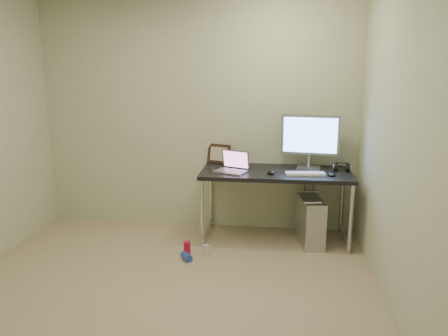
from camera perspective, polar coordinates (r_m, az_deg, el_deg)
floor at (r=3.61m, az=-8.32°, el=-17.09°), size 3.50×3.50×0.00m
wall_back at (r=4.86m, az=-3.44°, el=6.60°), size 3.50×0.02×2.50m
wall_right at (r=3.17m, az=22.97°, el=1.91°), size 0.02×3.50×2.50m
desk at (r=4.56m, az=6.79°, el=-1.38°), size 1.54×0.67×0.75m
tower_computer at (r=4.62m, az=11.21°, el=-6.84°), size 0.29×0.50×0.52m
cable_a at (r=4.92m, az=10.41°, el=-3.66°), size 0.01×0.16×0.69m
cable_b at (r=4.91m, az=11.46°, el=-3.97°), size 0.02×0.11×0.71m
can_red at (r=4.38m, az=-4.85°, el=-10.32°), size 0.07×0.07×0.13m
can_white at (r=4.34m, az=-2.35°, el=-10.66°), size 0.08×0.08×0.11m
can_blue at (r=4.26m, az=-4.93°, el=-11.46°), size 0.13×0.15×0.07m
laptop at (r=4.48m, az=1.12°, el=0.17°), size 0.37×0.34×0.21m
monitor at (r=4.64m, az=11.16°, el=3.93°), size 0.60×0.20×0.56m
keyboard at (r=4.42m, az=10.56°, el=-0.73°), size 0.40×0.17×0.02m
mouse_right at (r=4.43m, az=13.89°, el=-0.77°), size 0.09×0.12×0.04m
mouse_left at (r=4.42m, az=6.15°, el=-0.46°), size 0.09×0.13×0.04m
headphones at (r=4.66m, az=15.13°, el=-0.00°), size 0.17×0.11×0.11m
picture_frame at (r=4.84m, az=-0.68°, el=1.87°), size 0.28×0.16×0.22m
webcam at (r=4.77m, az=2.08°, el=1.49°), size 0.04×0.03×0.12m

